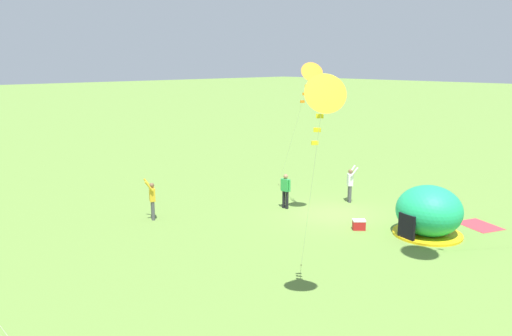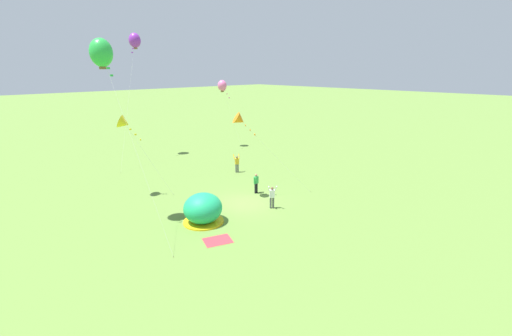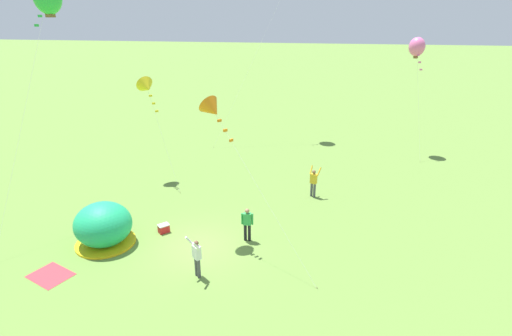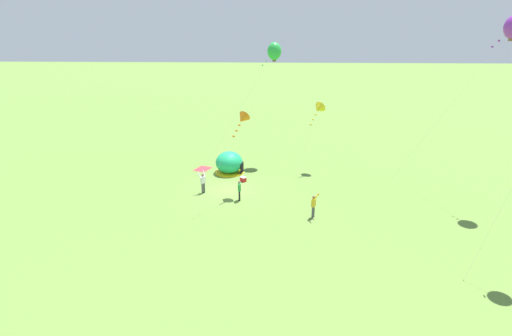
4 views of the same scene
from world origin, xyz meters
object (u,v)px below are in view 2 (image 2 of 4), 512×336
person_arms_raised (237,163)px  person_flying_kite (272,196)px  person_watching_sky (256,182)px  kite_green (101,53)px  kite_pink (222,86)px  kite_purple (135,40)px  popup_tent (203,209)px  kite_yellow (124,123)px  cooler_box (216,204)px  kite_orange (240,120)px

person_arms_raised → person_flying_kite: 9.94m
person_watching_sky → kite_green: (-10.69, 2.58, 10.24)m
kite_pink → kite_purple: bearing=162.7°
person_watching_sky → kite_purple: 22.88m
popup_tent → kite_yellow: 9.95m
person_arms_raised → kite_green: kite_green is taller
kite_pink → kite_yellow: (-17.46, -9.31, -2.01)m
kite_pink → kite_green: bearing=-146.2°
kite_yellow → person_flying_kite: bearing=-57.3°
kite_green → popup_tent: bearing=-46.1°
popup_tent → cooler_box: popup_tent is taller
popup_tent → kite_pink: size_ratio=0.32×
person_watching_sky → cooler_box: bearing=-179.2°
cooler_box → person_arms_raised: person_arms_raised is taller
cooler_box → kite_green: kite_green is taller
cooler_box → kite_orange: 6.79m
person_watching_sky → kite_pink: 20.09m
person_arms_raised → kite_yellow: 11.97m
person_flying_kite → kite_yellow: 13.01m
person_arms_raised → kite_green: size_ratio=0.16×
cooler_box → person_arms_raised: (7.18, 5.79, 0.78)m
person_flying_kite → kite_pink: (11.00, 19.37, 7.14)m
kite_pink → cooler_box: bearing=-130.6°
cooler_box → kite_green: bearing=157.4°
person_arms_raised → kite_purple: size_ratio=0.13×
kite_yellow → kite_purple: kite_purple is taller
popup_tent → person_arms_raised: bearing=37.6°
person_watching_sky → kite_pink: bearing=59.4°
popup_tent → kite_yellow: size_ratio=0.41×
kite_purple → popup_tent: bearing=-106.7°
popup_tent → kite_purple: size_ratio=0.20×
person_flying_kite → kite_purple: kite_purple is taller
person_flying_kite → kite_yellow: bearing=122.7°
popup_tent → kite_green: 11.74m
cooler_box → kite_orange: (2.76, 0.25, 6.20)m
person_arms_raised → kite_yellow: kite_yellow is taller
person_flying_kite → kite_green: kite_green is taller
kite_green → kite_orange: 10.57m
kite_yellow → popup_tent: bearing=-81.6°
popup_tent → person_flying_kite: popup_tent is taller
kite_pink → kite_orange: bearing=-124.9°
person_watching_sky → kite_orange: (-1.58, 0.19, 5.46)m
kite_pink → kite_yellow: bearing=-151.9°
cooler_box → popup_tent: bearing=-146.7°
person_watching_sky → kite_purple: bearing=91.2°
person_watching_sky → kite_pink: (9.55, 16.15, 7.17)m
popup_tent → kite_green: kite_green is taller
cooler_box → kite_pink: 22.76m
kite_yellow → kite_green: bearing=-123.1°
person_watching_sky → kite_green: size_ratio=0.14×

